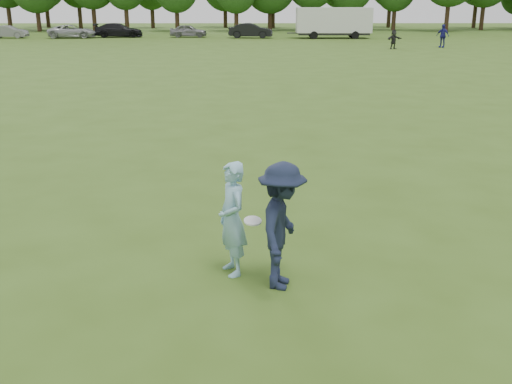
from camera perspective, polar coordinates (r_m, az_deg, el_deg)
ground at (r=9.08m, az=-3.34°, el=-9.38°), size 200.00×200.00×0.00m
thrower at (r=9.28m, az=-2.28°, el=-2.59°), size 0.65×0.78×1.82m
defender at (r=8.84m, az=2.48°, el=-3.27°), size 0.98×1.38×1.94m
player_far_b at (r=56.80m, az=17.35°, el=14.01°), size 1.19×1.15×1.99m
player_far_d at (r=54.02m, az=12.98°, el=13.98°), size 1.54×1.09×1.60m
car_b at (r=72.40m, az=-22.49°, el=13.91°), size 4.04×1.43×1.33m
car_c at (r=70.24m, az=-17.09°, el=14.42°), size 5.26×2.69×1.42m
car_d at (r=70.33m, az=-12.96°, el=14.78°), size 5.44×2.61×1.53m
car_e at (r=69.08m, az=-6.46°, el=15.00°), size 4.09×1.70×1.39m
car_f at (r=67.43m, az=-0.51°, el=15.12°), size 4.88×2.09×1.56m
disc_in_play at (r=9.02m, az=-0.32°, el=-2.77°), size 0.32×0.31×0.09m
cargo_trailer at (r=67.46m, az=7.41°, el=15.82°), size 9.00×2.75×3.20m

